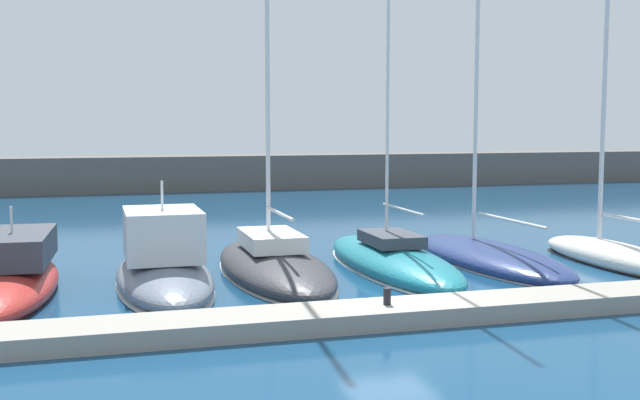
% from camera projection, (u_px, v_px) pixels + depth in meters
% --- Properties ---
extents(ground_plane, '(120.00, 120.00, 0.00)m').
position_uv_depth(ground_plane, '(390.00, 306.00, 22.11)').
color(ground_plane, navy).
extents(dock_pier, '(36.61, 1.80, 0.49)m').
position_uv_depth(dock_pier, '(413.00, 312.00, 20.44)').
color(dock_pier, gray).
rests_on(dock_pier, ground_plane).
extents(breakwater_seawall, '(108.00, 3.12, 2.67)m').
position_uv_depth(breakwater_seawall, '(204.00, 173.00, 60.15)').
color(breakwater_seawall, '#5B5651').
rests_on(breakwater_seawall, ground_plane).
extents(motorboat_red_second, '(3.14, 9.10, 2.98)m').
position_uv_depth(motorboat_red_second, '(11.00, 276.00, 23.71)').
color(motorboat_red_second, '#B72D28').
rests_on(motorboat_red_second, ground_plane).
extents(motorboat_slate_third, '(3.01, 9.01, 3.65)m').
position_uv_depth(motorboat_slate_third, '(164.00, 265.00, 24.75)').
color(motorboat_slate_third, slate).
rests_on(motorboat_slate_third, ground_plane).
extents(sailboat_charcoal_fourth, '(3.39, 10.35, 19.98)m').
position_uv_depth(sailboat_charcoal_fourth, '(274.00, 263.00, 26.76)').
color(sailboat_charcoal_fourth, '#2D2D33').
rests_on(sailboat_charcoal_fourth, ground_plane).
extents(sailboat_teal_fifth, '(3.04, 10.57, 19.05)m').
position_uv_depth(sailboat_teal_fifth, '(392.00, 259.00, 27.68)').
color(sailboat_teal_fifth, '#19707F').
rests_on(sailboat_teal_fifth, ground_plane).
extents(sailboat_navy_sixth, '(3.54, 10.24, 18.58)m').
position_uv_depth(sailboat_navy_sixth, '(489.00, 255.00, 28.95)').
color(sailboat_navy_sixth, navy).
rests_on(sailboat_navy_sixth, ground_plane).
extents(sailboat_ivory_seventh, '(2.00, 8.05, 13.09)m').
position_uv_depth(sailboat_ivory_seventh, '(613.00, 254.00, 28.49)').
color(sailboat_ivory_seventh, silver).
rests_on(sailboat_ivory_seventh, ground_plane).
extents(mooring_buoy_orange, '(0.66, 0.66, 0.66)m').
position_uv_depth(mooring_buoy_orange, '(19.00, 241.00, 34.38)').
color(mooring_buoy_orange, orange).
rests_on(mooring_buoy_orange, ground_plane).
extents(dock_bollard, '(0.20, 0.20, 0.44)m').
position_uv_depth(dock_bollard, '(387.00, 296.00, 20.19)').
color(dock_bollard, black).
rests_on(dock_bollard, dock_pier).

